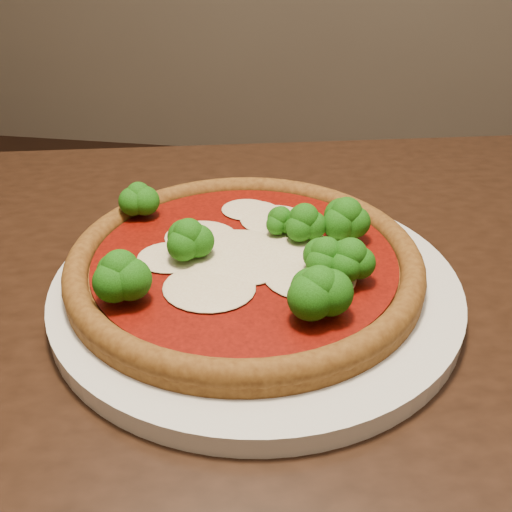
# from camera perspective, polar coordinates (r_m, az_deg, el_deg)

# --- Properties ---
(dining_table) EXTENTS (1.49, 1.11, 0.75)m
(dining_table) POSITION_cam_1_polar(r_m,az_deg,el_deg) (0.54, -2.49, -14.40)
(dining_table) COLOR black
(dining_table) RESTS_ON floor
(plate) EXTENTS (0.35, 0.35, 0.02)m
(plate) POSITION_cam_1_polar(r_m,az_deg,el_deg) (0.50, 0.00, -2.98)
(plate) COLOR silver
(plate) RESTS_ON dining_table
(pizza) EXTENTS (0.31, 0.31, 0.06)m
(pizza) POSITION_cam_1_polar(r_m,az_deg,el_deg) (0.50, -0.74, -0.09)
(pizza) COLOR brown
(pizza) RESTS_ON plate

